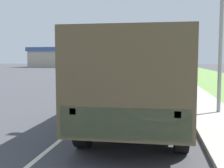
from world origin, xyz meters
TOP-DOWN VIEW (x-y plane):
  - ground_plane at (0.00, 40.00)m, footprint 180.00×180.00m
  - lane_centre_stripe at (0.00, 40.00)m, footprint 0.12×120.00m
  - sidewalk_right at (4.50, 40.00)m, footprint 1.80×120.00m
  - grass_strip_right at (8.90, 40.00)m, footprint 7.00×120.00m
  - military_truck at (1.89, 11.22)m, footprint 2.56×7.84m
  - car_nearest_ahead at (-1.57, 21.78)m, footprint 1.75×4.42m
  - car_second_ahead at (1.92, 29.96)m, footprint 1.89×4.17m
  - lamp_post at (4.54, 13.31)m, footprint 1.69×0.24m
  - building_distant at (-21.86, 76.90)m, footprint 19.62×13.01m

SIDE VIEW (x-z plane):
  - ground_plane at x=0.00m, z-range 0.00..0.00m
  - lane_centre_stripe at x=0.00m, z-range 0.00..0.00m
  - grass_strip_right at x=8.90m, z-range 0.00..0.02m
  - sidewalk_right at x=4.50m, z-range 0.00..0.12m
  - car_second_ahead at x=1.92m, z-range -0.06..1.36m
  - car_nearest_ahead at x=-1.57m, z-range -0.07..1.38m
  - military_truck at x=1.89m, z-range 0.23..2.99m
  - building_distant at x=-21.86m, z-range 0.03..5.27m
  - lamp_post at x=4.54m, z-range 0.78..7.60m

